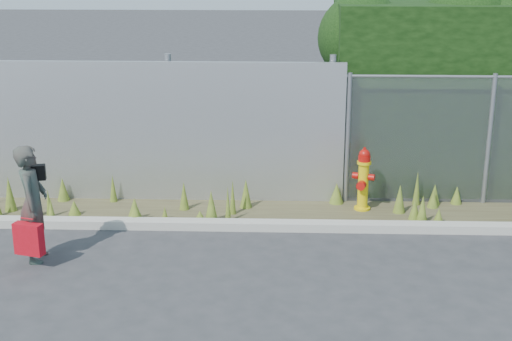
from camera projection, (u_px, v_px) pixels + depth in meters
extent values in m
plane|color=#333335|center=(277.00, 287.00, 8.40)|extent=(80.00, 80.00, 0.00)
cube|color=#AFAC9E|center=(278.00, 226.00, 10.10)|extent=(16.00, 0.22, 0.12)
cube|color=#484229|center=(278.00, 214.00, 10.69)|extent=(16.00, 1.20, 0.01)
cone|color=#516B20|center=(184.00, 196.00, 10.80)|extent=(0.15, 0.15, 0.45)
cone|color=#516B20|center=(211.00, 207.00, 10.30)|extent=(0.20, 0.20, 0.49)
cone|color=#516B20|center=(165.00, 214.00, 10.43)|extent=(0.10, 0.10, 0.21)
cone|color=#516B20|center=(438.00, 217.00, 10.26)|extent=(0.17, 0.17, 0.24)
cone|color=#516B20|center=(35.00, 207.00, 10.54)|extent=(0.20, 0.20, 0.31)
cone|color=#516B20|center=(63.00, 190.00, 11.19)|extent=(0.20, 0.20, 0.38)
cone|color=#516B20|center=(337.00, 194.00, 11.08)|extent=(0.23, 0.23, 0.33)
cone|color=#516B20|center=(10.00, 195.00, 10.72)|extent=(0.18, 0.18, 0.55)
cone|color=#516B20|center=(135.00, 210.00, 10.40)|extent=(0.24, 0.24, 0.33)
cone|color=#516B20|center=(135.00, 211.00, 10.29)|extent=(0.20, 0.20, 0.38)
cone|color=#516B20|center=(233.00, 198.00, 10.60)|extent=(0.10, 0.10, 0.54)
cone|color=#516B20|center=(51.00, 211.00, 10.32)|extent=(0.12, 0.12, 0.37)
cone|color=#516B20|center=(417.00, 189.00, 10.98)|extent=(0.12, 0.12, 0.54)
cone|color=#516B20|center=(457.00, 196.00, 11.06)|extent=(0.18, 0.18, 0.29)
cone|color=#516B20|center=(74.00, 209.00, 10.60)|extent=(0.20, 0.20, 0.23)
cone|color=#516B20|center=(434.00, 195.00, 11.01)|extent=(0.19, 0.19, 0.34)
cone|color=#516B20|center=(415.00, 210.00, 10.41)|extent=(0.17, 0.17, 0.33)
cone|color=#516B20|center=(400.00, 199.00, 10.67)|extent=(0.19, 0.19, 0.45)
cone|color=#516B20|center=(422.00, 210.00, 10.25)|extent=(0.17, 0.17, 0.43)
cone|color=#516B20|center=(228.00, 205.00, 10.30)|extent=(0.09, 0.09, 0.54)
cone|color=#516B20|center=(246.00, 194.00, 10.88)|extent=(0.19, 0.19, 0.46)
cone|color=#516B20|center=(200.00, 217.00, 10.33)|extent=(0.20, 0.20, 0.18)
cone|color=#516B20|center=(433.00, 200.00, 10.90)|extent=(0.18, 0.18, 0.29)
cone|color=#516B20|center=(113.00, 189.00, 11.14)|extent=(0.12, 0.12, 0.45)
cone|color=#516B20|center=(49.00, 204.00, 10.49)|extent=(0.10, 0.10, 0.44)
cube|color=#A5A7AC|center=(70.00, 132.00, 11.05)|extent=(8.50, 0.08, 2.20)
cylinder|color=gray|center=(170.00, 128.00, 11.10)|extent=(0.10, 0.10, 2.30)
cylinder|color=gray|center=(331.00, 129.00, 11.01)|extent=(0.10, 0.10, 2.30)
cylinder|color=gray|center=(348.00, 139.00, 10.93)|extent=(0.07, 0.07, 2.05)
cylinder|color=gray|center=(489.00, 140.00, 10.85)|extent=(0.07, 0.07, 2.05)
sphere|color=black|center=(362.00, 37.00, 11.48)|extent=(1.42, 1.42, 1.42)
sphere|color=black|center=(424.00, 47.00, 11.43)|extent=(1.19, 1.19, 1.19)
sphere|color=black|center=(466.00, 25.00, 11.43)|extent=(1.46, 1.46, 1.46)
sphere|color=black|center=(508.00, 36.00, 11.32)|extent=(1.38, 1.38, 1.38)
cylinder|color=yellow|center=(362.00, 209.00, 10.86)|extent=(0.25, 0.25, 0.05)
cylinder|color=yellow|center=(363.00, 187.00, 10.76)|extent=(0.16, 0.16, 0.74)
cylinder|color=yellow|center=(364.00, 162.00, 10.64)|extent=(0.21, 0.21, 0.04)
cylinder|color=#B20F0A|center=(364.00, 159.00, 10.62)|extent=(0.18, 0.18, 0.09)
sphere|color=#B20F0A|center=(365.00, 155.00, 10.60)|extent=(0.17, 0.17, 0.17)
cylinder|color=#B20F0A|center=(365.00, 149.00, 10.58)|extent=(0.04, 0.04, 0.04)
cylinder|color=#B20F0A|center=(355.00, 176.00, 10.71)|extent=(0.09, 0.10, 0.10)
cylinder|color=#B20F0A|center=(372.00, 177.00, 10.70)|extent=(0.09, 0.10, 0.10)
cylinder|color=#B20F0A|center=(364.00, 186.00, 10.62)|extent=(0.13, 0.11, 0.13)
imported|color=#0F5F4F|center=(33.00, 203.00, 8.94)|extent=(0.43, 0.60, 1.51)
cube|color=#B20A13|center=(29.00, 239.00, 8.80)|extent=(0.37, 0.13, 0.40)
cylinder|color=#B20A13|center=(27.00, 219.00, 8.72)|extent=(0.17, 0.02, 0.02)
cube|color=black|center=(35.00, 173.00, 8.93)|extent=(0.26, 0.11, 0.19)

